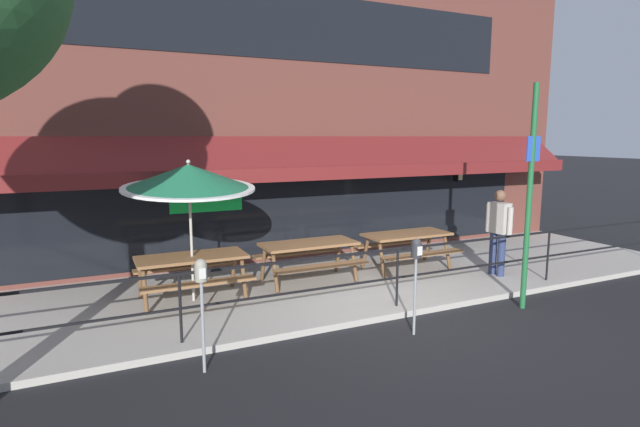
% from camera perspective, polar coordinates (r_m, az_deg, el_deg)
% --- Properties ---
extents(ground_plane, '(120.00, 120.00, 0.00)m').
position_cam_1_polar(ground_plane, '(8.21, 9.91, -11.62)').
color(ground_plane, black).
extents(patio_deck, '(15.00, 4.00, 0.10)m').
position_cam_1_polar(patio_deck, '(9.81, 3.12, -7.78)').
color(patio_deck, '#ADA89E').
rests_on(patio_deck, ground).
extents(restaurant_building, '(15.00, 1.60, 7.38)m').
position_cam_1_polar(restaurant_building, '(11.43, -2.17, 12.90)').
color(restaurant_building, brown).
rests_on(restaurant_building, ground).
extents(patio_railing, '(13.84, 0.04, 0.97)m').
position_cam_1_polar(patio_railing, '(8.21, 8.85, -5.75)').
color(patio_railing, black).
rests_on(patio_railing, patio_deck).
extents(picnic_table_left, '(1.80, 1.42, 0.76)m').
position_cam_1_polar(picnic_table_left, '(8.70, -14.43, -5.72)').
color(picnic_table_left, brown).
rests_on(picnic_table_left, patio_deck).
extents(picnic_table_centre, '(1.80, 1.42, 0.76)m').
position_cam_1_polar(picnic_table_centre, '(9.46, -1.28, -4.27)').
color(picnic_table_centre, brown).
rests_on(picnic_table_centre, patio_deck).
extents(picnic_table_right, '(1.80, 1.42, 0.76)m').
position_cam_1_polar(picnic_table_right, '(10.52, 9.88, -3.07)').
color(picnic_table_right, brown).
rests_on(picnic_table_right, patio_deck).
extents(patio_umbrella_left, '(2.14, 2.14, 2.38)m').
position_cam_1_polar(patio_umbrella_left, '(8.42, -14.76, 3.98)').
color(patio_umbrella_left, '#B7B2A8').
rests_on(patio_umbrella_left, patio_deck).
extents(pedestrian_walking, '(0.28, 0.62, 1.71)m').
position_cam_1_polar(pedestrian_walking, '(10.47, 19.73, -1.56)').
color(pedestrian_walking, navy).
rests_on(pedestrian_walking, patio_deck).
extents(parking_meter_near, '(0.15, 0.16, 1.42)m').
position_cam_1_polar(parking_meter_near, '(6.13, -13.42, -7.54)').
color(parking_meter_near, gray).
rests_on(parking_meter_near, ground).
extents(parking_meter_far, '(0.15, 0.16, 1.42)m').
position_cam_1_polar(parking_meter_far, '(7.22, 10.93, -4.96)').
color(parking_meter_far, gray).
rests_on(parking_meter_far, ground).
extents(street_sign_pole, '(0.28, 0.09, 3.68)m').
position_cam_1_polar(street_sign_pole, '(8.77, 22.82, 1.91)').
color(street_sign_pole, '#1E6033').
rests_on(street_sign_pole, ground).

